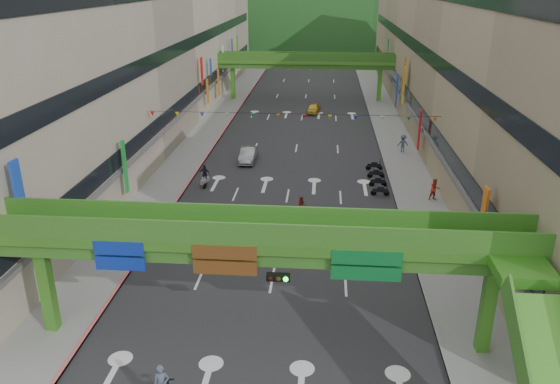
% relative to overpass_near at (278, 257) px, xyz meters
% --- Properties ---
extents(road_slab, '(18.00, 140.00, 0.02)m').
position_rel_overpass_near_xyz_m(road_slab, '(-0.93, 44.62, -5.20)').
color(road_slab, '#28282B').
rests_on(road_slab, ground).
extents(sidewalk_left, '(4.00, 140.00, 0.15)m').
position_rel_overpass_near_xyz_m(sidewalk_left, '(-11.93, 44.62, -5.13)').
color(sidewalk_left, gray).
rests_on(sidewalk_left, ground).
extents(sidewalk_right, '(4.00, 140.00, 0.15)m').
position_rel_overpass_near_xyz_m(sidewalk_right, '(10.07, 44.62, -5.13)').
color(sidewalk_right, gray).
rests_on(sidewalk_right, ground).
extents(curb_left, '(0.20, 140.00, 0.18)m').
position_rel_overpass_near_xyz_m(curb_left, '(-10.03, 44.62, -5.12)').
color(curb_left, '#CC5959').
rests_on(curb_left, ground).
extents(curb_right, '(0.20, 140.00, 0.18)m').
position_rel_overpass_near_xyz_m(curb_right, '(8.17, 44.62, -5.12)').
color(curb_right, gray).
rests_on(curb_right, ground).
extents(building_row_left, '(12.80, 95.00, 19.00)m').
position_rel_overpass_near_xyz_m(building_row_left, '(-19.86, 44.62, 4.25)').
color(building_row_left, '#9E937F').
rests_on(building_row_left, ground).
extents(building_row_right, '(12.80, 95.00, 19.00)m').
position_rel_overpass_near_xyz_m(building_row_right, '(18.00, 44.62, 4.25)').
color(building_row_right, gray).
rests_on(building_row_right, ground).
extents(overpass_near, '(28.00, 12.27, 7.10)m').
position_rel_overpass_near_xyz_m(overpass_near, '(0.00, 0.00, 0.00)').
color(overpass_near, '#4C9E2D').
rests_on(overpass_near, ground).
extents(overpass_far, '(28.00, 2.20, 7.10)m').
position_rel_overpass_near_xyz_m(overpass_far, '(-0.93, 59.62, 0.20)').
color(overpass_far, '#4C9E2D').
rests_on(overpass_far, ground).
extents(hill_left, '(168.00, 140.00, 112.00)m').
position_rel_overpass_near_xyz_m(hill_left, '(-15.93, 154.62, -5.21)').
color(hill_left, '#1C4419').
rests_on(hill_left, ground).
extents(hill_right, '(208.00, 176.00, 128.00)m').
position_rel_overpass_near_xyz_m(hill_right, '(24.07, 174.62, -5.21)').
color(hill_right, '#1C4419').
rests_on(hill_right, ground).
extents(bunting_string, '(26.00, 0.36, 0.47)m').
position_rel_overpass_near_xyz_m(bunting_string, '(-0.93, 24.62, 0.75)').
color(bunting_string, black).
rests_on(bunting_string, ground).
extents(scooter_rider_mid, '(0.77, 1.60, 1.88)m').
position_rel_overpass_near_xyz_m(scooter_rider_mid, '(0.45, 15.94, -4.25)').
color(scooter_rider_mid, black).
rests_on(scooter_rider_mid, ground).
extents(scooter_rider_left, '(1.06, 1.59, 2.06)m').
position_rel_overpass_near_xyz_m(scooter_rider_left, '(-8.43, 22.29, -4.17)').
color(scooter_rider_left, '#919199').
rests_on(scooter_rider_left, ground).
extents(scooter_rider_far, '(0.90, 1.60, 2.04)m').
position_rel_overpass_near_xyz_m(scooter_rider_far, '(-2.26, 13.00, -4.17)').
color(scooter_rider_far, maroon).
rests_on(scooter_rider_far, ground).
extents(parked_scooter_row, '(1.60, 7.15, 1.08)m').
position_rel_overpass_near_xyz_m(parked_scooter_row, '(6.94, 24.62, -4.68)').
color(parked_scooter_row, black).
rests_on(parked_scooter_row, ground).
extents(car_silver, '(1.51, 4.25, 1.40)m').
position_rel_overpass_near_xyz_m(car_silver, '(-5.55, 29.62, -4.51)').
color(car_silver, gray).
rests_on(car_silver, ground).
extents(car_yellow, '(2.04, 3.99, 1.30)m').
position_rel_overpass_near_xyz_m(car_yellow, '(0.53, 51.31, -4.55)').
color(car_yellow, gold).
rests_on(car_yellow, ground).
extents(pedestrian_red, '(1.05, 0.93, 1.83)m').
position_rel_overpass_near_xyz_m(pedestrian_red, '(11.27, 20.38, -4.29)').
color(pedestrian_red, '#B5321F').
rests_on(pedestrian_red, ground).
extents(pedestrian_dark, '(0.89, 0.37, 1.52)m').
position_rel_overpass_near_xyz_m(pedestrian_dark, '(10.42, 11.04, -4.45)').
color(pedestrian_dark, black).
rests_on(pedestrian_dark, ground).
extents(pedestrian_blue, '(0.87, 0.58, 1.83)m').
position_rel_overpass_near_xyz_m(pedestrian_blue, '(10.36, 33.78, -4.29)').
color(pedestrian_blue, '#3C4E66').
rests_on(pedestrian_blue, ground).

